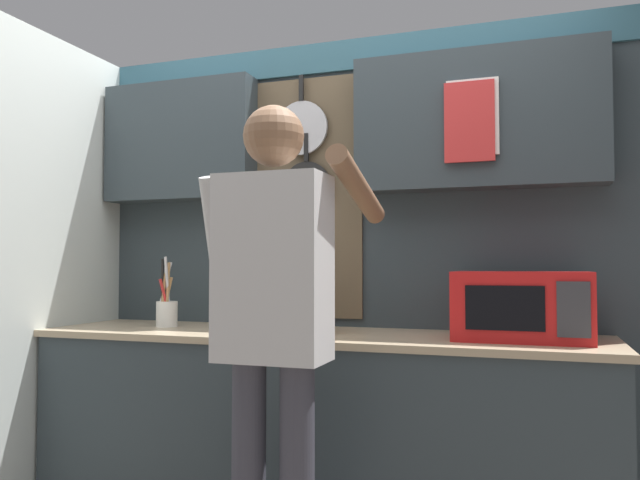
{
  "coord_description": "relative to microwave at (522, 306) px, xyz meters",
  "views": [
    {
      "loc": [
        0.93,
        -2.63,
        1.19
      ],
      "look_at": [
        -0.04,
        0.2,
        1.32
      ],
      "focal_mm": 35.0,
      "sensor_mm": 36.0,
      "label": 1
    }
  ],
  "objects": [
    {
      "name": "back_wall_unit",
      "position": [
        -0.87,
        0.26,
        0.42
      ],
      "size": [
        3.09,
        0.23,
        2.31
      ],
      "color": "#2D383D",
      "rests_on": "ground_plane"
    },
    {
      "name": "person",
      "position": [
        -0.81,
        -0.63,
        0.02
      ],
      "size": [
        0.54,
        0.67,
        1.75
      ],
      "color": "#383842",
      "rests_on": "ground_plane"
    },
    {
      "name": "side_wall",
      "position": [
        -2.16,
        -0.42,
        0.12
      ],
      "size": [
        0.04,
        1.6,
        2.31
      ],
      "color": "silver",
      "rests_on": "ground_plane"
    },
    {
      "name": "utensil_crock",
      "position": [
        -1.65,
        0.0,
        -0.05
      ],
      "size": [
        0.1,
        0.1,
        0.34
      ],
      "color": "white",
      "rests_on": "base_cabinet_counter"
    },
    {
      "name": "base_cabinet_counter",
      "position": [
        -0.88,
        -0.02,
        -0.59
      ],
      "size": [
        2.52,
        0.64,
        0.89
      ],
      "color": "#2D383D",
      "rests_on": "ground_plane"
    },
    {
      "name": "knife_block",
      "position": [
        -0.88,
        0.0,
        -0.03
      ],
      "size": [
        0.11,
        0.15,
        0.28
      ],
      "color": "brown",
      "rests_on": "base_cabinet_counter"
    },
    {
      "name": "microwave",
      "position": [
        0.0,
        0.0,
        0.0
      ],
      "size": [
        0.53,
        0.36,
        0.27
      ],
      "color": "red",
      "rests_on": "base_cabinet_counter"
    }
  ]
}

